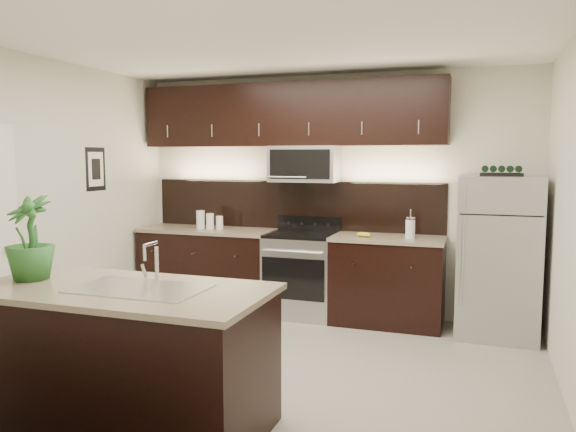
% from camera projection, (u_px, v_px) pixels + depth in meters
% --- Properties ---
extents(ground, '(4.50, 4.50, 0.00)m').
position_uv_depth(ground, '(269.00, 372.00, 4.66)').
color(ground, gray).
rests_on(ground, ground).
extents(room_walls, '(4.52, 4.02, 2.71)m').
position_uv_depth(room_walls, '(253.00, 167.00, 4.49)').
color(room_walls, beige).
rests_on(room_walls, ground).
extents(counter_run, '(3.51, 0.65, 0.94)m').
position_uv_depth(counter_run, '(284.00, 273.00, 6.35)').
color(counter_run, black).
rests_on(counter_run, ground).
extents(upper_fixtures, '(3.49, 0.40, 1.66)m').
position_uv_depth(upper_fixtures, '(291.00, 125.00, 6.31)').
color(upper_fixtures, black).
rests_on(upper_fixtures, counter_run).
extents(island, '(1.96, 0.96, 0.94)m').
position_uv_depth(island, '(122.00, 357.00, 3.67)').
color(island, black).
rests_on(island, ground).
extents(sink_faucet, '(0.84, 0.50, 0.28)m').
position_uv_depth(sink_faucet, '(140.00, 286.00, 3.58)').
color(sink_faucet, silver).
rests_on(sink_faucet, island).
extents(refrigerator, '(0.77, 0.69, 1.59)m').
position_uv_depth(refrigerator, '(498.00, 257.00, 5.53)').
color(refrigerator, '#B2B2B7').
rests_on(refrigerator, ground).
extents(wine_rack, '(0.39, 0.24, 0.10)m').
position_uv_depth(wine_rack, '(501.00, 171.00, 5.44)').
color(wine_rack, black).
rests_on(wine_rack, refrigerator).
extents(plant, '(0.36, 0.36, 0.58)m').
position_uv_depth(plant, '(30.00, 238.00, 3.82)').
color(plant, '#285F26').
rests_on(plant, island).
extents(canisters, '(0.32, 0.12, 0.22)m').
position_uv_depth(canisters, '(208.00, 221.00, 6.56)').
color(canisters, silver).
rests_on(canisters, counter_run).
extents(french_press, '(0.10, 0.10, 0.30)m').
position_uv_depth(french_press, '(410.00, 228.00, 5.79)').
color(french_press, silver).
rests_on(french_press, counter_run).
extents(bananas, '(0.19, 0.17, 0.05)m').
position_uv_depth(bananas, '(361.00, 234.00, 5.93)').
color(bananas, gold).
rests_on(bananas, counter_run).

